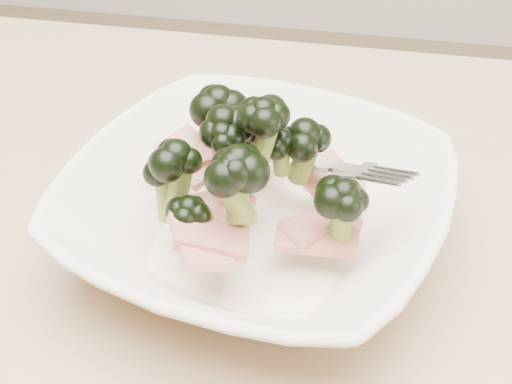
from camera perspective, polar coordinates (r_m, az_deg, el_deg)
broccoli_dish at (r=0.50m, az=-0.11°, el=-0.98°), size 0.31×0.31×0.12m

